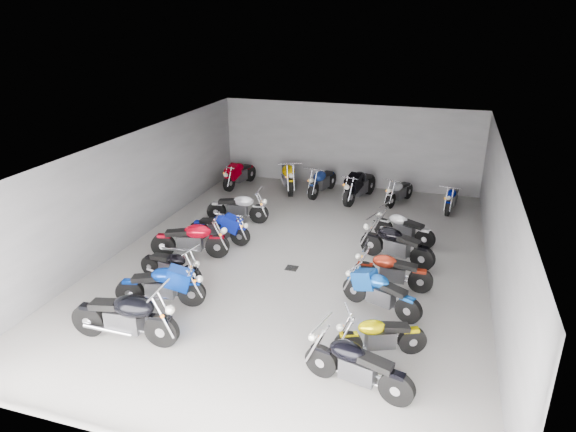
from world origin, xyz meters
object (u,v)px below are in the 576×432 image
(motorcycle_right_f, at_px, (403,228))
(motorcycle_left_a, at_px, (125,317))
(motorcycle_left_b, at_px, (161,286))
(motorcycle_back_d, at_px, (359,186))
(motorcycle_back_b, at_px, (288,176))
(motorcycle_right_e, at_px, (396,244))
(motorcycle_right_d, at_px, (392,271))
(motorcycle_left_f, at_px, (238,208))
(drain_grate, at_px, (292,268))
(motorcycle_back_c, at_px, (322,181))
(motorcycle_left_e, at_px, (220,228))
(motorcycle_back_a, at_px, (239,174))
(motorcycle_left_c, at_px, (171,266))
(motorcycle_back_e, at_px, (399,192))
(motorcycle_right_a, at_px, (357,365))
(motorcycle_back_f, at_px, (452,198))
(motorcycle_right_b, at_px, (380,336))
(motorcycle_right_c, at_px, (380,292))
(motorcycle_left_d, at_px, (191,240))

(motorcycle_right_f, bearing_deg, motorcycle_left_a, 163.24)
(motorcycle_left_b, relative_size, motorcycle_back_d, 0.89)
(motorcycle_back_b, bearing_deg, motorcycle_right_e, 108.58)
(motorcycle_left_a, distance_m, motorcycle_right_e, 7.26)
(motorcycle_right_d, relative_size, motorcycle_right_e, 0.94)
(motorcycle_left_f, bearing_deg, drain_grate, 37.33)
(motorcycle_right_f, bearing_deg, motorcycle_back_c, 63.03)
(motorcycle_right_d, bearing_deg, motorcycle_back_c, 28.15)
(motorcycle_left_b, relative_size, motorcycle_right_d, 1.05)
(motorcycle_left_e, relative_size, motorcycle_back_a, 0.93)
(motorcycle_left_c, xyz_separation_m, motorcycle_back_c, (1.99, 7.75, 0.07))
(motorcycle_right_f, bearing_deg, motorcycle_back_a, 81.99)
(motorcycle_left_e, relative_size, motorcycle_back_d, 0.84)
(motorcycle_left_a, distance_m, motorcycle_left_c, 2.55)
(motorcycle_left_b, xyz_separation_m, motorcycle_back_e, (4.53, 8.64, -0.06))
(motorcycle_right_a, distance_m, motorcycle_right_f, 6.79)
(motorcycle_left_e, height_order, motorcycle_back_e, motorcycle_left_e)
(motorcycle_right_f, xyz_separation_m, motorcycle_back_f, (1.34, 3.23, -0.02))
(motorcycle_left_e, distance_m, motorcycle_right_e, 5.11)
(drain_grate, height_order, motorcycle_back_b, motorcycle_back_b)
(motorcycle_right_a, height_order, motorcycle_back_c, motorcycle_back_c)
(motorcycle_right_b, relative_size, motorcycle_right_c, 0.93)
(motorcycle_left_b, bearing_deg, motorcycle_left_d, 177.15)
(motorcycle_back_c, height_order, motorcycle_back_d, motorcycle_back_d)
(motorcycle_right_c, xyz_separation_m, motorcycle_back_f, (1.47, 7.26, -0.03))
(motorcycle_left_c, bearing_deg, motorcycle_right_d, 113.76)
(motorcycle_back_f, bearing_deg, motorcycle_right_f, 76.50)
(motorcycle_back_c, bearing_deg, motorcycle_left_b, 91.65)
(motorcycle_back_a, relative_size, motorcycle_back_d, 0.90)
(motorcycle_left_a, distance_m, motorcycle_back_a, 10.37)
(motorcycle_left_a, xyz_separation_m, motorcycle_back_a, (-1.69, 10.23, -0.07))
(motorcycle_back_a, distance_m, motorcycle_back_d, 4.78)
(motorcycle_left_a, distance_m, motorcycle_back_d, 10.47)
(motorcycle_left_c, bearing_deg, motorcycle_back_a, -160.67)
(motorcycle_back_e, bearing_deg, motorcycle_back_b, 17.61)
(motorcycle_left_c, height_order, motorcycle_back_f, motorcycle_left_c)
(motorcycle_left_e, height_order, motorcycle_right_a, motorcycle_right_a)
(motorcycle_left_b, bearing_deg, motorcycle_left_c, -177.12)
(motorcycle_right_c, bearing_deg, drain_grate, 83.36)
(motorcycle_left_a, relative_size, motorcycle_right_b, 1.36)
(motorcycle_left_a, relative_size, motorcycle_right_f, 1.29)
(motorcycle_left_d, xyz_separation_m, motorcycle_right_a, (5.36, -4.02, -0.02))
(motorcycle_left_a, height_order, motorcycle_left_e, motorcycle_left_a)
(motorcycle_right_a, xyz_separation_m, motorcycle_back_a, (-6.49, 10.28, -0.00))
(motorcycle_left_f, distance_m, motorcycle_back_f, 7.35)
(drain_grate, height_order, motorcycle_right_b, motorcycle_right_b)
(motorcycle_back_d, height_order, motorcycle_back_f, motorcycle_back_d)
(motorcycle_right_a, height_order, motorcycle_right_e, motorcycle_right_e)
(motorcycle_right_c, relative_size, motorcycle_back_a, 0.91)
(motorcycle_left_d, xyz_separation_m, motorcycle_back_a, (-1.13, 6.26, -0.02))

